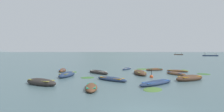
{
  "coord_description": "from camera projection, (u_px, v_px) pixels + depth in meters",
  "views": [
    {
      "loc": [
        -2.46,
        -8.21,
        3.13
      ],
      "look_at": [
        2.71,
        59.42,
        1.34
      ],
      "focal_mm": 27.13,
      "sensor_mm": 36.0,
      "label": 1
    }
  ],
  "objects": [
    {
      "name": "ground_plane",
      "position": [
        99.0,
        52.0,
        1503.58
      ],
      "size": [
        6000.0,
        6000.0,
        0.0
      ],
      "primitive_type": "plane",
      "color": "#476066"
    },
    {
      "name": "mountain_1",
      "position": [
        5.0,
        26.0,
        1917.12
      ],
      "size": [
        2229.7,
        2229.7,
        580.87
      ],
      "primitive_type": "cone",
      "color": "slate",
      "rests_on": "ground"
    },
    {
      "name": "mountain_2",
      "position": [
        106.0,
        36.0,
        2327.16
      ],
      "size": [
        1369.92,
        1369.92,
        436.71
      ],
      "primitive_type": "cone",
      "color": "slate",
      "rests_on": "ground"
    },
    {
      "name": "rowboat_0",
      "position": [
        67.0,
        75.0,
        21.23
      ],
      "size": [
        2.18,
        4.05,
        0.74
      ],
      "color": "navy",
      "rests_on": "ground"
    },
    {
      "name": "rowboat_1",
      "position": [
        190.0,
        78.0,
        18.4
      ],
      "size": [
        4.04,
        2.62,
        0.74
      ],
      "color": "#4C3323",
      "rests_on": "ground"
    },
    {
      "name": "rowboat_2",
      "position": [
        140.0,
        73.0,
        23.24
      ],
      "size": [
        1.57,
        4.45,
        0.71
      ],
      "color": "#4C3323",
      "rests_on": "ground"
    },
    {
      "name": "rowboat_3",
      "position": [
        62.0,
        70.0,
        26.65
      ],
      "size": [
        1.21,
        3.35,
        0.56
      ],
      "color": "brown",
      "rests_on": "ground"
    },
    {
      "name": "rowboat_4",
      "position": [
        155.0,
        69.0,
        28.01
      ],
      "size": [
        3.27,
        1.57,
        0.51
      ],
      "color": "brown",
      "rests_on": "ground"
    },
    {
      "name": "rowboat_5",
      "position": [
        156.0,
        83.0,
        16.08
      ],
      "size": [
        4.34,
        3.35,
        0.5
      ],
      "color": "navy",
      "rests_on": "ground"
    },
    {
      "name": "rowboat_6",
      "position": [
        91.0,
        87.0,
        14.04
      ],
      "size": [
        1.09,
        3.25,
        0.5
      ],
      "color": "brown",
      "rests_on": "ground"
    },
    {
      "name": "rowboat_7",
      "position": [
        112.0,
        79.0,
        18.27
      ],
      "size": [
        3.6,
        3.51,
        0.5
      ],
      "color": "navy",
      "rests_on": "ground"
    },
    {
      "name": "rowboat_8",
      "position": [
        98.0,
        72.0,
        24.06
      ],
      "size": [
        3.35,
        3.92,
        0.6
      ],
      "color": "#2D2826",
      "rests_on": "ground"
    },
    {
      "name": "rowboat_9",
      "position": [
        177.0,
        71.0,
        26.12
      ],
      "size": [
        3.14,
        2.37,
        0.4
      ],
      "color": "brown",
      "rests_on": "ground"
    },
    {
      "name": "rowboat_10",
      "position": [
        176.0,
        74.0,
        22.84
      ],
      "size": [
        2.21,
        3.2,
        0.49
      ],
      "color": "brown",
      "rests_on": "ground"
    },
    {
      "name": "rowboat_11",
      "position": [
        127.0,
        69.0,
        29.47
      ],
      "size": [
        2.4,
        3.05,
        0.41
      ],
      "color": "navy",
      "rests_on": "ground"
    },
    {
      "name": "rowboat_12",
      "position": [
        41.0,
        82.0,
        15.97
      ],
      "size": [
        3.85,
        3.13,
        0.75
      ],
      "color": "#2D2826",
      "rests_on": "ground"
    },
    {
      "name": "ferry_0",
      "position": [
        178.0,
        54.0,
        155.54
      ],
      "size": [
        8.02,
        5.14,
        2.54
      ],
      "color": "#4C3323",
      "rests_on": "ground"
    },
    {
      "name": "ferry_1",
      "position": [
        210.0,
        55.0,
        115.16
      ],
      "size": [
        9.54,
        5.85,
        2.54
      ],
      "color": "navy",
      "rests_on": "ground"
    },
    {
      "name": "mooring_buoy",
      "position": [
        151.0,
        77.0,
        20.37
      ],
      "size": [
        0.44,
        0.44,
        1.14
      ],
      "color": "#DB4C1E",
      "rests_on": "ground"
    },
    {
      "name": "weed_patch_1",
      "position": [
        87.0,
        78.0,
        20.23
      ],
      "size": [
        1.85,
        1.72,
        0.14
      ],
      "primitive_type": "ellipsoid",
      "rotation": [
        0.0,
        0.0,
        1.71
      ],
      "color": "#38662D",
      "rests_on": "ground"
    },
    {
      "name": "weed_patch_2",
      "position": [
        153.0,
        90.0,
        13.9
      ],
      "size": [
        2.39,
        2.5,
        0.14
      ],
      "primitive_type": "ellipsoid",
      "rotation": [
        0.0,
        0.0,
        0.93
      ],
      "color": "#477033",
      "rests_on": "ground"
    },
    {
      "name": "weed_patch_3",
      "position": [
        185.0,
        70.0,
        28.01
      ],
      "size": [
        1.6,
        2.73,
        0.14
      ],
      "primitive_type": "ellipsoid",
      "rotation": [
        0.0,
        0.0,
        1.35
      ],
      "color": "#477033",
      "rests_on": "ground"
    },
    {
      "name": "weed_patch_4",
      "position": [
        71.0,
        72.0,
        25.24
      ],
      "size": [
        2.12,
        2.92,
        0.14
      ],
      "primitive_type": "ellipsoid",
      "rotation": [
        0.0,
        0.0,
        1.36
      ],
      "color": "#38662D",
      "rests_on": "ground"
    },
    {
      "name": "weed_patch_5",
      "position": [
        143.0,
        69.0,
        30.04
      ],
      "size": [
        2.46,
        2.43,
        0.14
      ],
      "primitive_type": "ellipsoid",
      "rotation": [
        0.0,
        0.0,
        0.0
      ],
      "color": "#477033",
      "rests_on": "ground"
    },
    {
      "name": "weed_patch_6",
      "position": [
        204.0,
        74.0,
        23.42
      ],
      "size": [
        2.05,
        2.04,
        0.14
      ],
      "primitive_type": "ellipsoid",
      "rotation": [
        0.0,
        0.0,
        0.21
      ],
      "color": "#38662D",
      "rests_on": "ground"
    }
  ]
}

